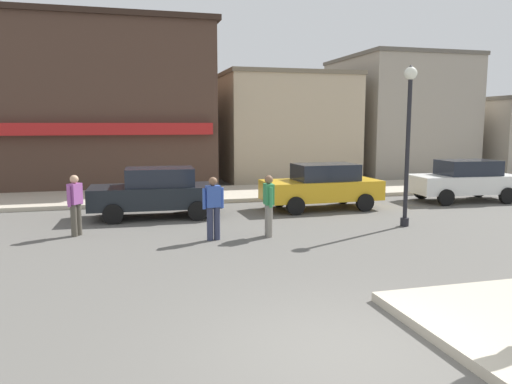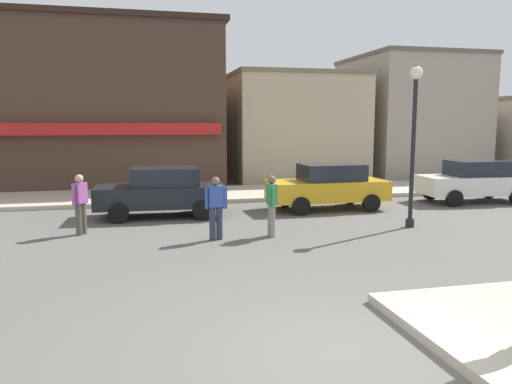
{
  "view_description": "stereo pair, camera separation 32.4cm",
  "coord_description": "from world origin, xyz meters",
  "px_view_note": "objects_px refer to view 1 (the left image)",
  "views": [
    {
      "loc": [
        -2.68,
        -5.59,
        2.95
      ],
      "look_at": [
        0.03,
        4.5,
        1.5
      ],
      "focal_mm": 35.0,
      "sensor_mm": 36.0,
      "label": 1
    },
    {
      "loc": [
        -2.37,
        -5.67,
        2.95
      ],
      "look_at": [
        0.03,
        4.5,
        1.5
      ],
      "focal_mm": 35.0,
      "sensor_mm": 36.0,
      "label": 2
    }
  ],
  "objects_px": {
    "pedestrian_crossing_near": "(269,204)",
    "pedestrian_kerb_side": "(75,203)",
    "parked_car_second": "(322,186)",
    "pedestrian_crossing_far": "(213,206)",
    "lamp_post": "(409,123)",
    "parked_car_nearest": "(156,192)",
    "parked_car_third": "(465,180)"
  },
  "relations": [
    {
      "from": "pedestrian_crossing_near",
      "to": "pedestrian_kerb_side",
      "type": "xyz_separation_m",
      "value": [
        -4.86,
        1.38,
        0.0
      ]
    },
    {
      "from": "parked_car_second",
      "to": "pedestrian_crossing_far",
      "type": "height_order",
      "value": "pedestrian_crossing_far"
    },
    {
      "from": "lamp_post",
      "to": "parked_car_nearest",
      "type": "distance_m",
      "value": 7.84
    },
    {
      "from": "pedestrian_crossing_far",
      "to": "pedestrian_kerb_side",
      "type": "bearing_deg",
      "value": 157.53
    },
    {
      "from": "parked_car_second",
      "to": "parked_car_nearest",
      "type": "bearing_deg",
      "value": -179.25
    },
    {
      "from": "parked_car_nearest",
      "to": "pedestrian_kerb_side",
      "type": "distance_m",
      "value": 3.07
    },
    {
      "from": "parked_car_third",
      "to": "pedestrian_kerb_side",
      "type": "relative_size",
      "value": 2.55
    },
    {
      "from": "lamp_post",
      "to": "parked_car_nearest",
      "type": "height_order",
      "value": "lamp_post"
    },
    {
      "from": "parked_car_second",
      "to": "parked_car_third",
      "type": "height_order",
      "value": "same"
    },
    {
      "from": "pedestrian_crossing_far",
      "to": "pedestrian_kerb_side",
      "type": "relative_size",
      "value": 1.0
    },
    {
      "from": "pedestrian_crossing_near",
      "to": "parked_car_third",
      "type": "bearing_deg",
      "value": 23.13
    },
    {
      "from": "parked_car_second",
      "to": "pedestrian_kerb_side",
      "type": "relative_size",
      "value": 2.5
    },
    {
      "from": "pedestrian_kerb_side",
      "to": "lamp_post",
      "type": "bearing_deg",
      "value": -7.12
    },
    {
      "from": "parked_car_nearest",
      "to": "parked_car_second",
      "type": "relative_size",
      "value": 1.01
    },
    {
      "from": "parked_car_third",
      "to": "pedestrian_crossing_near",
      "type": "distance_m",
      "value": 9.63
    },
    {
      "from": "parked_car_nearest",
      "to": "parked_car_second",
      "type": "distance_m",
      "value": 5.61
    },
    {
      "from": "lamp_post",
      "to": "parked_car_second",
      "type": "height_order",
      "value": "lamp_post"
    },
    {
      "from": "parked_car_third",
      "to": "pedestrian_kerb_side",
      "type": "xyz_separation_m",
      "value": [
        -13.72,
        -2.4,
        0.06
      ]
    },
    {
      "from": "pedestrian_crossing_near",
      "to": "pedestrian_kerb_side",
      "type": "relative_size",
      "value": 1.0
    },
    {
      "from": "parked_car_second",
      "to": "parked_car_third",
      "type": "distance_m",
      "value": 5.89
    },
    {
      "from": "pedestrian_crossing_near",
      "to": "parked_car_second",
      "type": "bearing_deg",
      "value": 50.26
    },
    {
      "from": "lamp_post",
      "to": "parked_car_third",
      "type": "distance_m",
      "value": 6.25
    },
    {
      "from": "lamp_post",
      "to": "pedestrian_crossing_far",
      "type": "xyz_separation_m",
      "value": [
        -5.63,
        -0.28,
        -2.09
      ]
    },
    {
      "from": "parked_car_nearest",
      "to": "parked_car_third",
      "type": "height_order",
      "value": "same"
    },
    {
      "from": "parked_car_nearest",
      "to": "pedestrian_kerb_side",
      "type": "relative_size",
      "value": 2.53
    },
    {
      "from": "pedestrian_kerb_side",
      "to": "parked_car_second",
      "type": "bearing_deg",
      "value": 15.6
    },
    {
      "from": "parked_car_third",
      "to": "lamp_post",
      "type": "bearing_deg",
      "value": -143.06
    },
    {
      "from": "pedestrian_kerb_side",
      "to": "parked_car_third",
      "type": "bearing_deg",
      "value": 9.92
    },
    {
      "from": "lamp_post",
      "to": "parked_car_third",
      "type": "xyz_separation_m",
      "value": [
        4.69,
        3.53,
        -2.15
      ]
    },
    {
      "from": "parked_car_nearest",
      "to": "pedestrian_crossing_near",
      "type": "height_order",
      "value": "pedestrian_crossing_near"
    },
    {
      "from": "pedestrian_crossing_near",
      "to": "pedestrian_crossing_far",
      "type": "bearing_deg",
      "value": -179.13
    },
    {
      "from": "pedestrian_crossing_near",
      "to": "lamp_post",
      "type": "bearing_deg",
      "value": 3.52
    }
  ]
}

